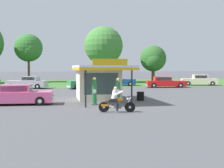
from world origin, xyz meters
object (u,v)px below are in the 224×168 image
object	(u,v)px
parked_car_back_row_centre_right	(199,81)
motorcycle_with_rider	(116,102)
gas_pump_nearside	(94,92)
gas_pump_offside	(118,92)
spare_tire_stack	(140,96)
parked_car_second_row_spare	(165,83)
parked_car_back_row_centre_left	(87,83)
featured_classic_sedan	(17,95)
parked_car_back_row_far_right	(27,83)
parked_car_back_row_centre	(117,81)

from	to	relation	value
parked_car_back_row_centre_right	motorcycle_with_rider	bearing A→B (deg)	-128.07
gas_pump_nearside	gas_pump_offside	world-z (taller)	gas_pump_nearside
spare_tire_stack	motorcycle_with_rider	bearing A→B (deg)	-120.26
gas_pump_offside	parked_car_back_row_centre_right	bearing A→B (deg)	48.55
parked_car_second_row_spare	spare_tire_stack	xyz separation A→B (m)	(-7.76, -13.86, -0.30)
gas_pump_nearside	spare_tire_stack	size ratio (longest dim) A/B	2.84
motorcycle_with_rider	parked_car_back_row_centre_right	world-z (taller)	parked_car_back_row_centre_right
parked_car_back_row_centre_left	parked_car_second_row_spare	xyz separation A→B (m)	(10.60, -0.16, -0.08)
motorcycle_with_rider	parked_car_back_row_centre_left	distance (m)	19.65
gas_pump_offside	parked_car_back_row_centre_left	bearing A→B (deg)	91.67
parked_car_back_row_centre_right	gas_pump_offside	bearing A→B (deg)	-131.45
featured_classic_sedan	parked_car_back_row_centre_right	size ratio (longest dim) A/B	0.95
motorcycle_with_rider	parked_car_back_row_far_right	xyz separation A→B (m)	(-6.99, 21.24, 0.06)
motorcycle_with_rider	parked_car_second_row_spare	bearing A→B (deg)	60.46
gas_pump_offside	motorcycle_with_rider	distance (m)	3.71
parked_car_back_row_far_right	parked_car_back_row_centre_right	size ratio (longest dim) A/B	0.98
motorcycle_with_rider	parked_car_back_row_centre	size ratio (longest dim) A/B	0.41
featured_classic_sedan	parked_car_back_row_centre	distance (m)	22.45
featured_classic_sedan	parked_car_back_row_far_right	bearing A→B (deg)	92.20
gas_pump_offside	parked_car_back_row_far_right	distance (m)	19.34
parked_car_second_row_spare	spare_tire_stack	world-z (taller)	parked_car_second_row_spare
gas_pump_offside	parked_car_back_row_centre	xyz separation A→B (m)	(4.51, 20.48, -0.18)
gas_pump_nearside	parked_car_second_row_spare	xyz separation A→B (m)	(11.89, 15.89, -0.28)
parked_car_back_row_centre_right	gas_pump_nearside	bearing A→B (deg)	-134.28
parked_car_back_row_centre_left	parked_car_back_row_centre_right	xyz separation A→B (m)	(17.30, 3.01, -0.02)
gas_pump_nearside	featured_classic_sedan	distance (m)	5.69
parked_car_back_row_centre_left	spare_tire_stack	world-z (taller)	parked_car_back_row_centre_left
gas_pump_offside	parked_car_back_row_centre	distance (m)	20.98
parked_car_back_row_centre_left	spare_tire_stack	bearing A→B (deg)	-78.54
parked_car_back_row_centre	parked_car_back_row_centre_right	world-z (taller)	parked_car_back_row_centre
parked_car_back_row_far_right	parked_car_back_row_centre_right	xyz separation A→B (m)	(24.73, 1.41, 0.01)
featured_classic_sedan	parked_car_back_row_centre	bearing A→B (deg)	58.33
parked_car_back_row_centre_right	spare_tire_stack	xyz separation A→B (m)	(-14.46, -17.03, -0.36)
motorcycle_with_rider	parked_car_second_row_spare	distance (m)	22.39
parked_car_back_row_far_right	parked_car_back_row_centre	distance (m)	12.73
parked_car_second_row_spare	parked_car_back_row_centre_right	world-z (taller)	parked_car_back_row_centre_right
featured_classic_sedan	parked_car_back_row_centre_left	world-z (taller)	parked_car_back_row_centre_left
parked_car_back_row_centre	parked_car_back_row_centre_left	distance (m)	6.67
parked_car_back_row_far_right	parked_car_back_row_centre_right	bearing A→B (deg)	3.25
gas_pump_nearside	featured_classic_sedan	bearing A→B (deg)	166.01
parked_car_back_row_far_right	parked_car_second_row_spare	size ratio (longest dim) A/B	0.98
featured_classic_sedan	parked_car_back_row_centre_left	distance (m)	16.18
featured_classic_sedan	gas_pump_nearside	bearing A→B (deg)	-13.99
gas_pump_offside	parked_car_second_row_spare	world-z (taller)	gas_pump_offside
featured_classic_sedan	parked_car_back_row_far_right	distance (m)	16.29
parked_car_back_row_far_right	motorcycle_with_rider	bearing A→B (deg)	-71.78
parked_car_back_row_far_right	parked_car_back_row_centre_right	world-z (taller)	parked_car_back_row_centre_right
gas_pump_nearside	motorcycle_with_rider	bearing A→B (deg)	-76.70
gas_pump_offside	motorcycle_with_rider	world-z (taller)	gas_pump_offside
gas_pump_offside	featured_classic_sedan	bearing A→B (deg)	169.29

